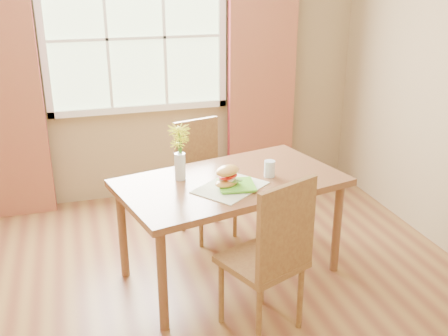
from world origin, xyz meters
TOP-DOWN VIEW (x-y plane):
  - room at (0.00, 0.00)m, footprint 4.24×3.84m
  - window at (0.00, 1.87)m, footprint 1.62×0.06m
  - curtain_left at (-1.15, 1.78)m, footprint 0.65×0.08m
  - curtain_right at (1.15, 1.78)m, footprint 0.65×0.08m
  - dining_table at (0.40, 0.31)m, footprint 1.66×1.17m
  - chair_near at (0.43, -0.39)m, footprint 0.55×0.55m
  - chair_far at (0.37, 1.01)m, footprint 0.48×0.48m
  - placemat at (0.35, 0.18)m, footprint 0.56×0.53m
  - plate at (0.39, 0.17)m, footprint 0.27×0.27m
  - croissant_sandwich at (0.33, 0.18)m, footprint 0.22×0.20m
  - water_glass at (0.67, 0.29)m, footprint 0.08×0.08m
  - flower_vase at (0.07, 0.42)m, footprint 0.16×0.16m

SIDE VIEW (x-z plane):
  - chair_far at x=0.37m, z-range 0.04..0.99m
  - chair_near at x=0.43m, z-range 0.05..1.06m
  - dining_table at x=0.40m, z-range 0.29..1.02m
  - placemat at x=0.35m, z-range 0.73..0.74m
  - plate at x=0.39m, z-range 0.74..0.75m
  - water_glass at x=0.67m, z-range 0.73..0.84m
  - croissant_sandwich at x=0.33m, z-range 0.75..0.88m
  - flower_vase at x=0.07m, z-range 0.78..1.16m
  - curtain_left at x=-1.15m, z-range 0.00..2.20m
  - curtain_right at x=1.15m, z-range 0.00..2.20m
  - room at x=0.00m, z-range -0.02..2.72m
  - window at x=0.00m, z-range 0.84..2.16m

